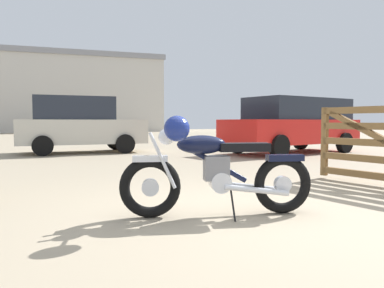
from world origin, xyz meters
TOP-DOWN VIEW (x-y plane):
  - ground_plane at (0.00, 0.00)m, footprint 80.00×80.00m
  - vintage_motorcycle at (-0.41, 0.03)m, footprint 2.02×0.79m
  - dark_sedan_left at (5.62, 6.03)m, footprint 4.93×2.56m
  - blue_hatchback_right at (-0.63, 8.88)m, footprint 3.96×1.94m
  - industrial_building at (0.71, 37.24)m, footprint 21.43×12.64m

SIDE VIEW (x-z plane):
  - ground_plane at x=0.00m, z-range 0.00..0.00m
  - vintage_motorcycle at x=-0.41m, z-range -0.04..1.03m
  - blue_hatchback_right at x=-0.63m, z-range 0.03..1.81m
  - dark_sedan_left at x=5.62m, z-range 0.07..1.81m
  - industrial_building at x=0.71m, z-range 0.01..7.53m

